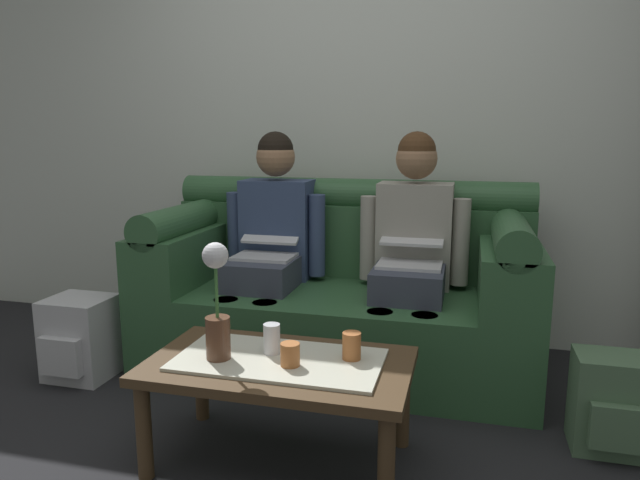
{
  "coord_description": "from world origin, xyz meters",
  "views": [
    {
      "loc": [
        0.64,
        -1.68,
        1.21
      ],
      "look_at": [
        -0.01,
        0.79,
        0.73
      ],
      "focal_mm": 32.11,
      "sensor_mm": 36.0,
      "label": 1
    }
  ],
  "objects_px": {
    "cup_far_center": "(290,354)",
    "backpack_right": "(613,405)",
    "person_left": "(271,238)",
    "flower_vase": "(217,306)",
    "backpack_left": "(80,338)",
    "couch": "(339,294)",
    "cup_near_left": "(352,346)",
    "coffee_table": "(279,374)",
    "cup_near_right": "(272,339)",
    "person_right": "(412,245)"
  },
  "relations": [
    {
      "from": "couch",
      "to": "cup_far_center",
      "type": "distance_m",
      "value": 1.05
    },
    {
      "from": "person_right",
      "to": "cup_far_center",
      "type": "height_order",
      "value": "person_right"
    },
    {
      "from": "person_left",
      "to": "coffee_table",
      "type": "xyz_separation_m",
      "value": [
        0.38,
        -0.99,
        -0.31
      ]
    },
    {
      "from": "couch",
      "to": "backpack_left",
      "type": "height_order",
      "value": "couch"
    },
    {
      "from": "person_left",
      "to": "backpack_right",
      "type": "height_order",
      "value": "person_left"
    },
    {
      "from": "cup_near_left",
      "to": "backpack_right",
      "type": "relative_size",
      "value": 0.26
    },
    {
      "from": "person_left",
      "to": "backpack_right",
      "type": "relative_size",
      "value": 3.21
    },
    {
      "from": "backpack_right",
      "to": "coffee_table",
      "type": "bearing_deg",
      "value": -162.03
    },
    {
      "from": "coffee_table",
      "to": "cup_near_left",
      "type": "bearing_deg",
      "value": 13.43
    },
    {
      "from": "coffee_table",
      "to": "backpack_left",
      "type": "distance_m",
      "value": 1.3
    },
    {
      "from": "coffee_table",
      "to": "flower_vase",
      "type": "xyz_separation_m",
      "value": [
        -0.21,
        -0.06,
        0.26
      ]
    },
    {
      "from": "flower_vase",
      "to": "backpack_left",
      "type": "bearing_deg",
      "value": 152.53
    },
    {
      "from": "coffee_table",
      "to": "cup_near_right",
      "type": "distance_m",
      "value": 0.13
    },
    {
      "from": "backpack_left",
      "to": "cup_near_left",
      "type": "bearing_deg",
      "value": -15.28
    },
    {
      "from": "flower_vase",
      "to": "cup_near_left",
      "type": "height_order",
      "value": "flower_vase"
    },
    {
      "from": "couch",
      "to": "person_left",
      "type": "bearing_deg",
      "value": -179.67
    },
    {
      "from": "cup_far_center",
      "to": "backpack_left",
      "type": "distance_m",
      "value": 1.39
    },
    {
      "from": "cup_near_left",
      "to": "backpack_right",
      "type": "bearing_deg",
      "value": 19.15
    },
    {
      "from": "person_left",
      "to": "cup_far_center",
      "type": "bearing_deg",
      "value": -67.26
    },
    {
      "from": "flower_vase",
      "to": "person_left",
      "type": "bearing_deg",
      "value": 98.96
    },
    {
      "from": "coffee_table",
      "to": "flower_vase",
      "type": "bearing_deg",
      "value": -165.09
    },
    {
      "from": "person_right",
      "to": "cup_far_center",
      "type": "distance_m",
      "value": 1.11
    },
    {
      "from": "cup_far_center",
      "to": "person_left",
      "type": "bearing_deg",
      "value": 112.74
    },
    {
      "from": "couch",
      "to": "coffee_table",
      "type": "bearing_deg",
      "value": -90.0
    },
    {
      "from": "person_right",
      "to": "coffee_table",
      "type": "distance_m",
      "value": 1.1
    },
    {
      "from": "person_left",
      "to": "person_right",
      "type": "relative_size",
      "value": 1.0
    },
    {
      "from": "person_right",
      "to": "coffee_table",
      "type": "relative_size",
      "value": 1.27
    },
    {
      "from": "cup_near_right",
      "to": "person_left",
      "type": "bearing_deg",
      "value": 109.5
    },
    {
      "from": "couch",
      "to": "backpack_right",
      "type": "distance_m",
      "value": 1.37
    },
    {
      "from": "person_right",
      "to": "coffee_table",
      "type": "bearing_deg",
      "value": -110.87
    },
    {
      "from": "coffee_table",
      "to": "cup_far_center",
      "type": "bearing_deg",
      "value": -41.6
    },
    {
      "from": "flower_vase",
      "to": "cup_near_right",
      "type": "bearing_deg",
      "value": 29.32
    },
    {
      "from": "flower_vase",
      "to": "coffee_table",
      "type": "bearing_deg",
      "value": 14.91
    },
    {
      "from": "coffee_table",
      "to": "cup_near_left",
      "type": "xyz_separation_m",
      "value": [
        0.26,
        0.06,
        0.11
      ]
    },
    {
      "from": "couch",
      "to": "cup_near_left",
      "type": "height_order",
      "value": "couch"
    },
    {
      "from": "cup_far_center",
      "to": "flower_vase",
      "type": "bearing_deg",
      "value": -179.33
    },
    {
      "from": "cup_far_center",
      "to": "backpack_right",
      "type": "distance_m",
      "value": 1.26
    },
    {
      "from": "cup_far_center",
      "to": "backpack_right",
      "type": "bearing_deg",
      "value": 21.17
    },
    {
      "from": "person_right",
      "to": "backpack_left",
      "type": "relative_size",
      "value": 2.99
    },
    {
      "from": "person_left",
      "to": "flower_vase",
      "type": "height_order",
      "value": "person_left"
    },
    {
      "from": "flower_vase",
      "to": "cup_near_left",
      "type": "relative_size",
      "value": 4.33
    },
    {
      "from": "coffee_table",
      "to": "backpack_left",
      "type": "xyz_separation_m",
      "value": [
        -1.21,
        0.46,
        -0.14
      ]
    },
    {
      "from": "flower_vase",
      "to": "cup_far_center",
      "type": "bearing_deg",
      "value": 0.67
    },
    {
      "from": "person_left",
      "to": "backpack_left",
      "type": "relative_size",
      "value": 2.99
    },
    {
      "from": "coffee_table",
      "to": "backpack_left",
      "type": "height_order",
      "value": "backpack_left"
    },
    {
      "from": "person_left",
      "to": "backpack_left",
      "type": "distance_m",
      "value": 1.08
    },
    {
      "from": "person_left",
      "to": "person_right",
      "type": "distance_m",
      "value": 0.75
    },
    {
      "from": "backpack_left",
      "to": "couch",
      "type": "bearing_deg",
      "value": 23.62
    },
    {
      "from": "couch",
      "to": "backpack_right",
      "type": "xyz_separation_m",
      "value": [
        1.21,
        -0.6,
        -0.19
      ]
    },
    {
      "from": "flower_vase",
      "to": "cup_near_right",
      "type": "height_order",
      "value": "flower_vase"
    }
  ]
}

